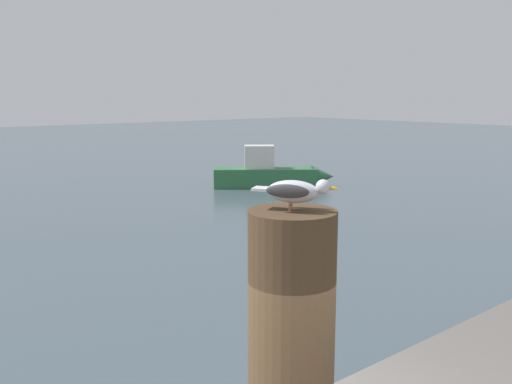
% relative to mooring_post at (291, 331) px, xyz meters
% --- Properties ---
extents(mooring_post, '(0.40, 0.40, 1.12)m').
position_rel_mooring_post_xyz_m(mooring_post, '(0.00, 0.00, 0.00)').
color(mooring_post, '#4C3823').
rests_on(mooring_post, harbor_quay).
extents(seagull, '(0.25, 0.36, 0.14)m').
position_rel_mooring_post_xyz_m(seagull, '(0.00, -0.01, 0.65)').
color(seagull, tan).
rests_on(seagull, mooring_post).
extents(boat_green, '(3.96, 3.36, 1.55)m').
position_rel_mooring_post_xyz_m(boat_green, '(11.90, 13.44, -1.78)').
color(boat_green, '#2D6B3D').
rests_on(boat_green, ground_plane).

